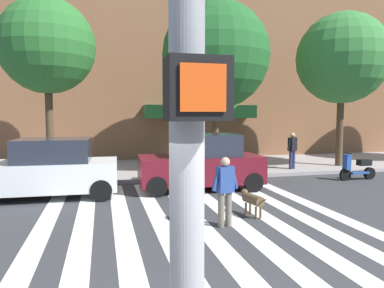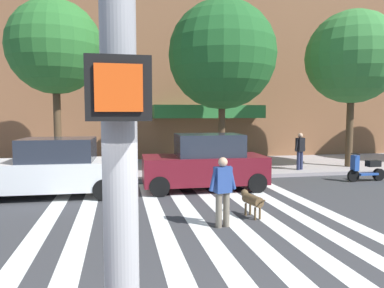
% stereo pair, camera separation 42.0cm
% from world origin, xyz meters
% --- Properties ---
extents(ground_plane, '(160.00, 160.00, 0.00)m').
position_xyz_m(ground_plane, '(0.00, 5.63, 0.00)').
color(ground_plane, '#353538').
extents(sidewalk_far, '(80.00, 6.00, 0.15)m').
position_xyz_m(sidewalk_far, '(0.00, 14.26, 0.07)').
color(sidewalk_far, '#9C9393').
rests_on(sidewalk_far, ground_plane).
extents(crosswalk_stripes, '(7.65, 10.66, 0.01)m').
position_xyz_m(crosswalk_stripes, '(1.02, 5.63, 0.00)').
color(crosswalk_stripes, silver).
rests_on(crosswalk_stripes, ground_plane).
extents(parked_car_behind_first, '(4.31, 2.16, 1.86)m').
position_xyz_m(parked_car_behind_first, '(-2.83, 9.66, 0.89)').
color(parked_car_behind_first, silver).
rests_on(parked_car_behind_first, ground_plane).
extents(parked_car_third_in_line, '(4.27, 2.02, 1.93)m').
position_xyz_m(parked_car_third_in_line, '(2.14, 9.66, 0.92)').
color(parked_car_third_in_line, maroon).
rests_on(parked_car_third_in_line, ground_plane).
extents(parked_scooter, '(1.63, 0.50, 1.11)m').
position_xyz_m(parked_scooter, '(8.66, 9.82, 0.48)').
color(parked_scooter, black).
rests_on(parked_scooter, ground_plane).
extents(street_tree_nearest, '(3.74, 3.74, 7.02)m').
position_xyz_m(street_tree_nearest, '(-3.24, 13.01, 5.27)').
color(street_tree_nearest, '#4C3823').
rests_on(street_tree_nearest, sidewalk_far).
extents(street_tree_middle, '(4.65, 4.65, 7.32)m').
position_xyz_m(street_tree_middle, '(3.62, 12.68, 5.14)').
color(street_tree_middle, '#4C3823').
rests_on(street_tree_middle, sidewalk_far).
extents(street_tree_further, '(4.24, 4.24, 7.21)m').
position_xyz_m(street_tree_further, '(9.81, 12.57, 5.22)').
color(street_tree_further, '#4C3823').
rests_on(street_tree_further, sidewalk_far).
extents(pedestrian_dog_walker, '(0.71, 0.31, 1.64)m').
position_xyz_m(pedestrian_dog_walker, '(1.54, 5.49, 0.93)').
color(pedestrian_dog_walker, '#6B6051').
rests_on(pedestrian_dog_walker, ground_plane).
extents(dog_on_leash, '(0.39, 1.03, 0.65)m').
position_xyz_m(dog_on_leash, '(2.50, 6.13, 0.44)').
color(dog_on_leash, brown).
rests_on(dog_on_leash, ground_plane).
extents(pedestrian_bystander, '(0.68, 0.37, 1.64)m').
position_xyz_m(pedestrian_bystander, '(7.08, 12.15, 1.08)').
color(pedestrian_bystander, '#282D4C').
rests_on(pedestrian_bystander, sidewalk_far).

